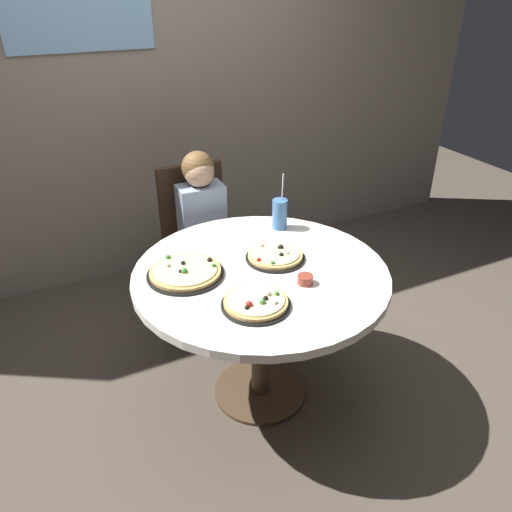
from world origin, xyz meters
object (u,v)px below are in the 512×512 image
object	(u,v)px
dining_table	(261,289)
diner_child	(208,254)
pizza_cheese	(256,303)
soda_cup	(280,214)
pizza_veggie	(275,256)
sauce_bowl	(305,280)
pizza_pepperoni	(185,272)
chair_wooden	(197,234)

from	to	relation	value
dining_table	diner_child	bearing A→B (deg)	90.21
pizza_cheese	soda_cup	xyz separation A→B (m)	(0.43, 0.59, 0.06)
pizza_veggie	dining_table	bearing A→B (deg)	-148.73
dining_table	diner_child	size ratio (longest dim) A/B	1.08
sauce_bowl	diner_child	bearing A→B (deg)	98.22
diner_child	soda_cup	distance (m)	0.57
dining_table	pizza_cheese	bearing A→B (deg)	-120.44
sauce_bowl	pizza_veggie	bearing A→B (deg)	93.67
pizza_pepperoni	dining_table	bearing A→B (deg)	-18.90
chair_wooden	pizza_cheese	bearing A→B (deg)	-97.39
dining_table	pizza_veggie	world-z (taller)	pizza_veggie
chair_wooden	dining_table	bearing A→B (deg)	-90.20
pizza_veggie	sauce_bowl	bearing A→B (deg)	-86.33
pizza_cheese	soda_cup	world-z (taller)	soda_cup
dining_table	pizza_pepperoni	distance (m)	0.36
diner_child	sauce_bowl	size ratio (longest dim) A/B	15.46
chair_wooden	pizza_veggie	size ratio (longest dim) A/B	3.36
sauce_bowl	dining_table	bearing A→B (deg)	124.21
soda_cup	sauce_bowl	xyz separation A→B (m)	(-0.16, -0.53, -0.06)
dining_table	pizza_veggie	size ratio (longest dim) A/B	4.15
pizza_pepperoni	sauce_bowl	world-z (taller)	pizza_pepperoni
pizza_veggie	pizza_pepperoni	distance (m)	0.43
diner_child	pizza_veggie	bearing A→B (deg)	-80.00
pizza_veggie	pizza_cheese	bearing A→B (deg)	-129.16
diner_child	sauce_bowl	distance (m)	0.94
pizza_cheese	dining_table	bearing A→B (deg)	59.56
soda_cup	pizza_veggie	bearing A→B (deg)	-121.91
pizza_veggie	soda_cup	bearing A→B (deg)	58.09
pizza_cheese	pizza_veggie	bearing A→B (deg)	50.84
pizza_cheese	sauce_bowl	distance (m)	0.27
dining_table	pizza_veggie	distance (m)	0.17
chair_wooden	diner_child	distance (m)	0.19
chair_wooden	sauce_bowl	distance (m)	1.10
dining_table	pizza_veggie	xyz separation A→B (m)	(0.11, 0.07, 0.12)
pizza_veggie	sauce_bowl	xyz separation A→B (m)	(0.02, -0.25, 0.00)
diner_child	pizza_cheese	size ratio (longest dim) A/B	3.78
pizza_veggie	pizza_cheese	world-z (taller)	pizza_cheese
pizza_cheese	sauce_bowl	size ratio (longest dim) A/B	4.09
dining_table	pizza_pepperoni	world-z (taller)	pizza_pepperoni
pizza_cheese	pizza_pepperoni	distance (m)	0.40
pizza_veggie	sauce_bowl	distance (m)	0.25
chair_wooden	soda_cup	distance (m)	0.67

